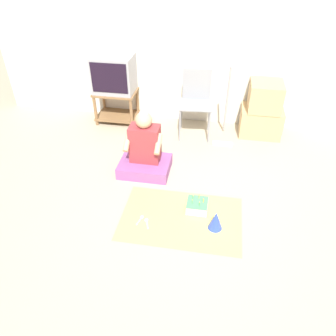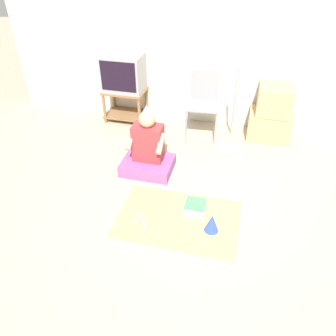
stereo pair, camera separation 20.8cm
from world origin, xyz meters
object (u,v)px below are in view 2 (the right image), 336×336
object	(u,v)px
folding_chair	(204,99)
dust_mop	(232,123)
birthday_cake	(195,207)
cardboard_box_stack	(271,114)
party_hat_blue	(212,223)
person_seated	(148,151)
tv	(123,73)

from	to	relation	value
folding_chair	dust_mop	bearing A→B (deg)	-21.14
dust_mop	birthday_cake	xyz separation A→B (m)	(-0.22, -1.45, -0.25)
cardboard_box_stack	party_hat_blue	distance (m)	2.06
folding_chair	person_seated	xyz separation A→B (m)	(-0.49, -1.01, -0.28)
folding_chair	party_hat_blue	xyz separation A→B (m)	(0.40, -1.84, -0.43)
dust_mop	folding_chair	bearing A→B (deg)	158.86
tv	dust_mop	world-z (taller)	dust_mop
dust_mop	birthday_cake	bearing A→B (deg)	-98.45
folding_chair	cardboard_box_stack	distance (m)	0.95
tv	folding_chair	bearing A→B (deg)	-8.24
cardboard_box_stack	tv	bearing A→B (deg)	178.98
cardboard_box_stack	person_seated	world-z (taller)	person_seated
person_seated	tv	bearing A→B (deg)	120.88
party_hat_blue	person_seated	bearing A→B (deg)	137.09
tv	cardboard_box_stack	size ratio (longest dim) A/B	0.74
folding_chair	person_seated	world-z (taller)	folding_chair
tv	dust_mop	distance (m)	1.71
dust_mop	party_hat_blue	size ratio (longest dim) A/B	5.49
cardboard_box_stack	party_hat_blue	world-z (taller)	cardboard_box_stack
folding_chair	birthday_cake	distance (m)	1.69
folding_chair	party_hat_blue	bearing A→B (deg)	-77.64
party_hat_blue	birthday_cake	bearing A→B (deg)	130.89
party_hat_blue	dust_mop	bearing A→B (deg)	89.53
cardboard_box_stack	dust_mop	bearing A→B (deg)	-149.46
person_seated	birthday_cake	distance (m)	0.94
person_seated	cardboard_box_stack	bearing A→B (deg)	39.00
tv	birthday_cake	distance (m)	2.37
folding_chair	birthday_cake	bearing A→B (deg)	-82.84
dust_mop	birthday_cake	size ratio (longest dim) A/B	4.98
folding_chair	cardboard_box_stack	world-z (taller)	folding_chair
tv	person_seated	size ratio (longest dim) A/B	0.68
tv	person_seated	distance (m)	1.46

